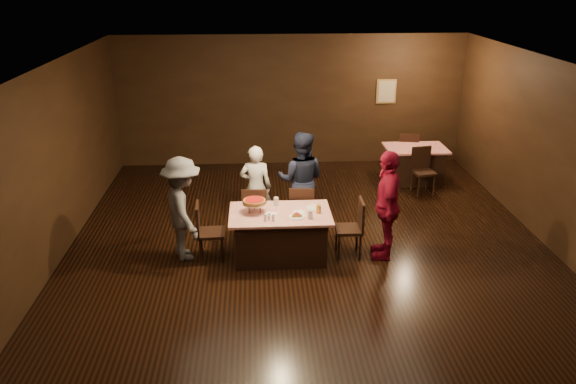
% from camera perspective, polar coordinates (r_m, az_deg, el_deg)
% --- Properties ---
extents(room, '(10.00, 10.04, 3.02)m').
position_cam_1_polar(room, '(8.14, 2.70, 6.03)').
color(room, black).
rests_on(room, ground).
extents(main_table, '(1.60, 1.00, 0.77)m').
position_cam_1_polar(main_table, '(8.98, -0.79, -4.38)').
color(main_table, '#A61A0B').
rests_on(main_table, ground).
extents(back_table, '(1.30, 0.90, 0.77)m').
position_cam_1_polar(back_table, '(12.51, 12.71, 2.76)').
color(back_table, red).
rests_on(back_table, ground).
extents(chair_far_left, '(0.43, 0.43, 0.95)m').
position_cam_1_polar(chair_far_left, '(9.62, -3.39, -1.99)').
color(chair_far_left, black).
rests_on(chair_far_left, ground).
extents(chair_far_right, '(0.45, 0.45, 0.95)m').
position_cam_1_polar(chair_far_right, '(9.65, 1.37, -1.87)').
color(chair_far_right, black).
rests_on(chair_far_right, ground).
extents(chair_end_left, '(0.44, 0.44, 0.95)m').
position_cam_1_polar(chair_end_left, '(8.97, -7.85, -4.00)').
color(chair_end_left, black).
rests_on(chair_end_left, ground).
extents(chair_end_right, '(0.43, 0.43, 0.95)m').
position_cam_1_polar(chair_end_right, '(9.06, 6.19, -3.65)').
color(chair_end_right, black).
rests_on(chair_end_right, ground).
extents(chair_back_near, '(0.48, 0.48, 0.95)m').
position_cam_1_polar(chair_back_near, '(11.85, 13.63, 2.07)').
color(chair_back_near, black).
rests_on(chair_back_near, ground).
extents(chair_back_far, '(0.49, 0.49, 0.95)m').
position_cam_1_polar(chair_back_far, '(13.03, 12.05, 3.99)').
color(chair_back_far, black).
rests_on(chair_back_far, ground).
extents(diner_white_jacket, '(0.58, 0.40, 1.52)m').
position_cam_1_polar(diner_white_jacket, '(9.89, -3.29, 0.49)').
color(diner_white_jacket, silver).
rests_on(diner_white_jacket, ground).
extents(diner_navy_hoodie, '(0.97, 0.83, 1.75)m').
position_cam_1_polar(diner_navy_hoodie, '(9.89, 1.33, 1.23)').
color(diner_navy_hoodie, black).
rests_on(diner_navy_hoodie, ground).
extents(diner_grey_knit, '(0.97, 1.24, 1.68)m').
position_cam_1_polar(diner_grey_knit, '(8.94, -10.64, -1.70)').
color(diner_grey_knit, '#5C5E62').
rests_on(diner_grey_knit, ground).
extents(diner_red_shirt, '(0.61, 1.11, 1.78)m').
position_cam_1_polar(diner_red_shirt, '(8.94, 10.02, -1.29)').
color(diner_red_shirt, maroon).
rests_on(diner_red_shirt, ground).
extents(pizza_stand, '(0.38, 0.38, 0.22)m').
position_cam_1_polar(pizza_stand, '(8.79, -3.43, -0.98)').
color(pizza_stand, black).
rests_on(pizza_stand, main_table).
extents(plate_with_slice, '(0.25, 0.25, 0.06)m').
position_cam_1_polar(plate_with_slice, '(8.66, 0.91, -2.42)').
color(plate_with_slice, white).
rests_on(plate_with_slice, main_table).
extents(plate_empty, '(0.25, 0.25, 0.01)m').
position_cam_1_polar(plate_empty, '(8.99, 2.65, -1.61)').
color(plate_empty, white).
rests_on(plate_empty, main_table).
extents(glass_front_right, '(0.08, 0.08, 0.14)m').
position_cam_1_polar(glass_front_right, '(8.60, 2.27, -2.30)').
color(glass_front_right, silver).
rests_on(glass_front_right, main_table).
extents(glass_amber, '(0.08, 0.08, 0.14)m').
position_cam_1_polar(glass_amber, '(8.79, 3.12, -1.75)').
color(glass_amber, '#BF7F26').
rests_on(glass_amber, main_table).
extents(glass_back, '(0.08, 0.08, 0.14)m').
position_cam_1_polar(glass_back, '(9.07, -1.21, -0.97)').
color(glass_back, silver).
rests_on(glass_back, main_table).
extents(condiments, '(0.17, 0.10, 0.09)m').
position_cam_1_polar(condiments, '(8.54, -1.92, -2.63)').
color(condiments, silver).
rests_on(condiments, main_table).
extents(napkin_center, '(0.19, 0.19, 0.01)m').
position_cam_1_polar(napkin_center, '(8.84, 1.14, -2.06)').
color(napkin_center, white).
rests_on(napkin_center, main_table).
extents(napkin_left, '(0.21, 0.21, 0.01)m').
position_cam_1_polar(napkin_left, '(8.77, -1.77, -2.27)').
color(napkin_left, white).
rests_on(napkin_left, main_table).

